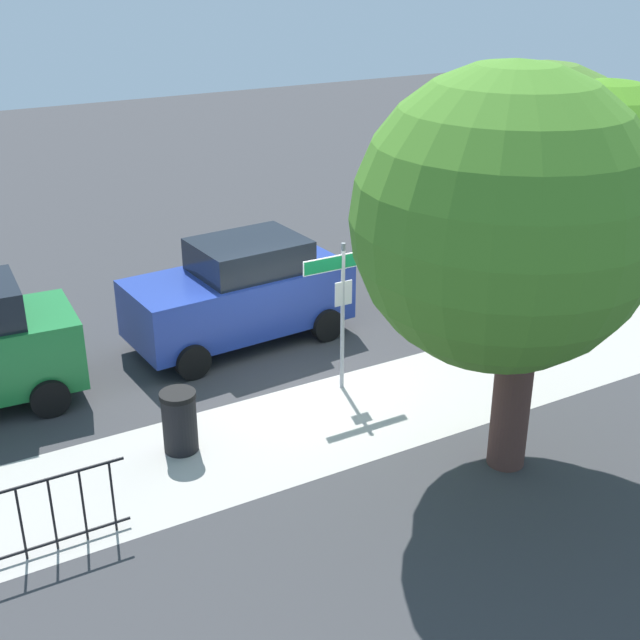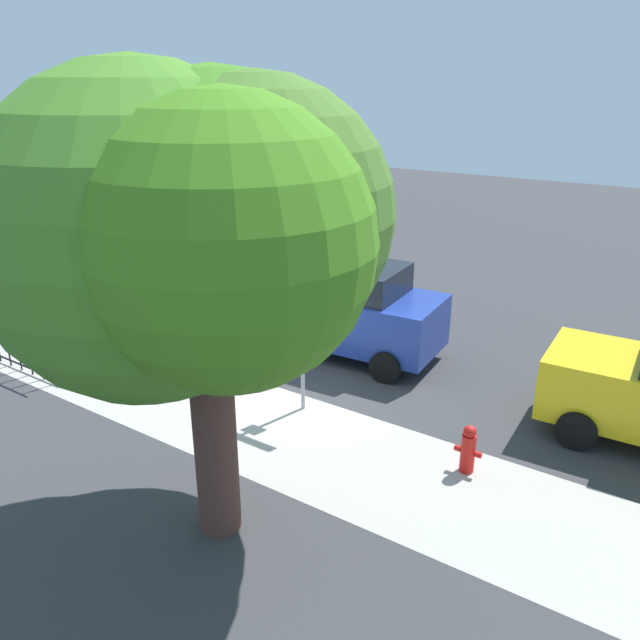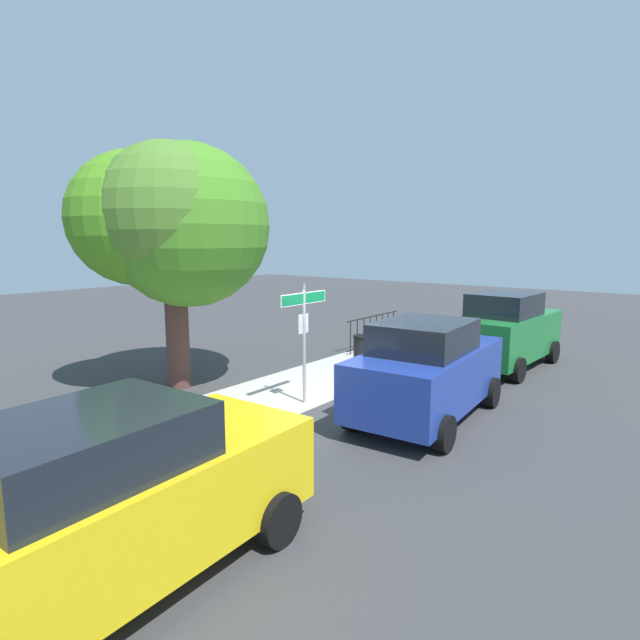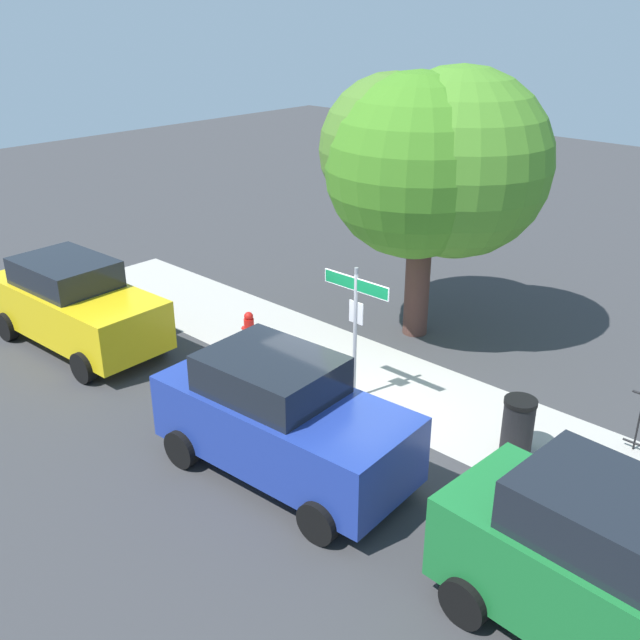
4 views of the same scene
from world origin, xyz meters
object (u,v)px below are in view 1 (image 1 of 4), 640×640
(shade_tree, at_px, (524,204))
(fire_hydrant, at_px, (493,333))
(car_yellow, at_px, (516,242))
(trash_bin, at_px, (180,421))
(street_sign, at_px, (343,288))
(car_blue, at_px, (241,292))

(shade_tree, bearing_deg, fire_hydrant, -128.58)
(car_yellow, bearing_deg, shade_tree, 44.75)
(shade_tree, xyz_separation_m, trash_bin, (3.98, -2.61, -3.44))
(car_yellow, bearing_deg, fire_hydrant, 40.52)
(street_sign, bearing_deg, car_blue, -74.67)
(car_blue, xyz_separation_m, trash_bin, (2.43, 3.07, -0.50))
(shade_tree, distance_m, fire_hydrant, 5.15)
(car_yellow, xyz_separation_m, car_blue, (6.59, -0.24, 0.03))
(car_yellow, distance_m, trash_bin, 9.46)
(shade_tree, xyz_separation_m, fire_hydrant, (-2.32, -2.91, -3.55))
(street_sign, relative_size, shade_tree, 0.45)
(car_yellow, bearing_deg, street_sign, 19.15)
(fire_hydrant, xyz_separation_m, trash_bin, (6.30, 0.30, 0.11))
(street_sign, relative_size, car_blue, 0.61)
(street_sign, distance_m, trash_bin, 3.44)
(street_sign, relative_size, trash_bin, 2.68)
(street_sign, xyz_separation_m, shade_tree, (-0.85, 3.11, 2.10))
(car_blue, relative_size, trash_bin, 4.37)
(street_sign, distance_m, car_yellow, 6.39)
(car_blue, height_order, trash_bin, car_blue)
(shade_tree, bearing_deg, car_yellow, -132.79)
(street_sign, bearing_deg, shade_tree, 105.26)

